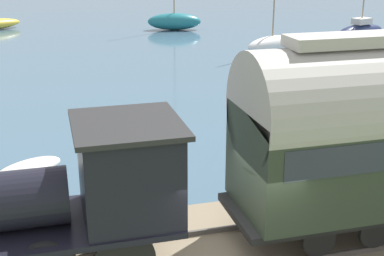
% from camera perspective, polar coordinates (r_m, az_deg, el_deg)
% --- Properties ---
extents(harbor_water, '(80.00, 80.00, 0.01)m').
position_cam_1_polar(harbor_water, '(52.79, -11.81, 11.28)').
color(harbor_water, '#426075').
rests_on(harbor_water, ground).
extents(steam_locomotive, '(2.28, 5.85, 3.38)m').
position_cam_1_polar(steam_locomotive, '(10.61, -13.18, -6.60)').
color(steam_locomotive, black).
rests_on(steam_locomotive, rail_embankment).
extents(sailboat_teal, '(2.57, 4.65, 9.18)m').
position_cam_1_polar(sailboat_teal, '(45.08, -1.91, 11.33)').
color(sailboat_teal, '#1E707A').
rests_on(sailboat_teal, harbor_water).
extents(sailboat_white, '(2.82, 4.36, 7.22)m').
position_cam_1_polar(sailboat_white, '(35.67, 8.55, 8.88)').
color(sailboat_white, white).
rests_on(sailboat_white, harbor_water).
extents(sailboat_navy, '(2.83, 4.75, 9.44)m').
position_cam_1_polar(sailboat_navy, '(42.40, 17.56, 9.90)').
color(sailboat_navy, '#192347').
rests_on(sailboat_navy, harbor_water).
extents(rowboat_near_shore, '(2.57, 2.41, 0.32)m').
position_cam_1_polar(rowboat_near_shore, '(17.93, 16.81, -3.36)').
color(rowboat_near_shore, beige).
rests_on(rowboat_near_shore, harbor_water).
extents(rowboat_off_pier, '(2.06, 2.41, 0.44)m').
position_cam_1_polar(rowboat_off_pier, '(17.18, -17.03, -4.17)').
color(rowboat_off_pier, beige).
rests_on(rowboat_off_pier, harbor_water).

